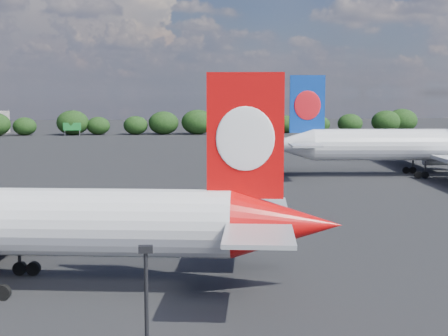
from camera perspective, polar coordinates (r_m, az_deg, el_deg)
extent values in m
plane|color=black|center=(104.64, -11.77, -1.34)|extent=(500.00, 500.00, 0.00)
cone|color=#C00909|center=(46.19, 5.74, -5.16)|extent=(8.88, 6.39, 5.09)
cube|color=#C00909|center=(45.25, 1.96, 2.95)|extent=(5.60, 1.44, 9.16)
ellipsoid|color=white|center=(44.96, 1.96, 2.69)|extent=(4.25, 0.92, 4.68)
ellipsoid|color=white|center=(45.57, 1.97, 2.75)|extent=(4.25, 0.92, 4.68)
cube|color=#A7AAAF|center=(40.59, 3.20, -6.23)|extent=(5.54, 6.79, 0.31)
cube|color=#A7AAAF|center=(51.56, 3.20, -3.41)|extent=(5.54, 6.79, 0.31)
cube|color=#A7AAAF|center=(63.86, -18.35, -3.61)|extent=(9.95, 21.17, 0.56)
cylinder|color=black|center=(47.96, -19.57, -10.67)|extent=(1.18, 0.64, 1.12)
cylinder|color=black|center=(53.54, -18.19, -7.71)|extent=(0.33, 0.33, 2.54)
cylinder|color=black|center=(53.79, -18.16, -8.71)|extent=(1.18, 0.64, 1.12)
cylinder|color=black|center=(53.40, -17.02, -8.78)|extent=(1.18, 0.64, 1.12)
cylinder|color=silver|center=(116.54, 18.51, 2.04)|extent=(42.85, 9.60, 5.59)
cone|color=silver|center=(110.62, 5.84, 2.12)|extent=(9.44, 6.42, 5.59)
cube|color=navy|center=(110.72, 7.62, 5.81)|extent=(6.18, 1.14, 10.07)
ellipsoid|color=red|center=(110.39, 7.64, 5.70)|extent=(4.70, 0.67, 5.15)
ellipsoid|color=red|center=(111.05, 7.59, 5.71)|extent=(4.70, 0.67, 5.15)
cube|color=#A7AAAF|center=(104.81, 7.46, 2.08)|extent=(5.65, 7.16, 0.34)
cube|color=#A7AAAF|center=(116.96, 6.57, 2.59)|extent=(5.65, 7.16, 0.34)
cube|color=#A7AAAF|center=(131.12, 17.28, 1.80)|extent=(9.36, 22.96, 0.62)
cylinder|color=#A7AAAF|center=(126.73, 19.01, 0.91)|extent=(5.85, 3.54, 3.02)
cube|color=#A7AAAF|center=(126.66, 19.03, 1.26)|extent=(2.48, 0.57, 1.34)
cylinder|color=black|center=(113.03, 17.93, -0.07)|extent=(0.34, 0.34, 2.80)
cylinder|color=black|center=(113.16, 17.91, -0.61)|extent=(1.27, 0.62, 1.23)
cylinder|color=black|center=(112.77, 17.32, -0.61)|extent=(1.27, 0.62, 1.23)
cylinder|color=black|center=(119.35, 16.89, 0.32)|extent=(0.34, 0.34, 2.80)
cylinder|color=black|center=(119.48, 16.87, -0.19)|extent=(1.27, 0.62, 1.23)
cylinder|color=black|center=(119.10, 16.31, -0.19)|extent=(1.27, 0.62, 1.23)
cube|color=black|center=(24.08, -7.18, -7.38)|extent=(0.55, 0.30, 0.28)
cube|color=#156D29|center=(221.19, -13.72, 3.70)|extent=(6.00, 0.30, 2.60)
cylinder|color=gray|center=(221.65, -14.34, 3.12)|extent=(0.20, 0.20, 2.00)
cylinder|color=gray|center=(221.02, -13.06, 3.14)|extent=(0.20, 0.20, 2.00)
cube|color=gold|center=(225.42, -5.93, 4.12)|extent=(5.00, 0.30, 3.00)
cylinder|color=gray|center=(225.56, -5.92, 3.42)|extent=(0.30, 0.30, 2.50)
ellipsoid|color=black|center=(228.23, -17.76, 3.65)|extent=(8.19, 6.93, 6.30)
ellipsoid|color=black|center=(225.65, -13.68, 4.05)|extent=(11.28, 9.55, 8.68)
ellipsoid|color=black|center=(225.31, -11.42, 3.81)|extent=(8.26, 6.99, 6.36)
ellipsoid|color=black|center=(223.69, -8.08, 3.89)|extent=(8.60, 7.27, 6.61)
ellipsoid|color=black|center=(223.46, -5.55, 4.13)|extent=(10.70, 9.05, 8.23)
ellipsoid|color=black|center=(222.89, -2.44, 4.22)|extent=(11.46, 9.70, 8.82)
ellipsoid|color=black|center=(226.12, 0.83, 4.07)|extent=(9.43, 7.98, 7.25)
ellipsoid|color=black|center=(227.11, 3.60, 4.28)|extent=(11.60, 9.82, 8.93)
ellipsoid|color=black|center=(231.95, 5.67, 4.01)|extent=(8.45, 7.15, 6.50)
ellipsoid|color=black|center=(233.61, 8.69, 3.96)|extent=(8.22, 6.95, 6.32)
ellipsoid|color=black|center=(234.15, 11.45, 4.01)|extent=(9.28, 7.85, 7.14)
ellipsoid|color=black|center=(237.96, 14.60, 4.12)|extent=(10.84, 9.17, 8.34)
ellipsoid|color=black|center=(242.28, 15.95, 4.18)|extent=(11.55, 9.77, 8.88)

